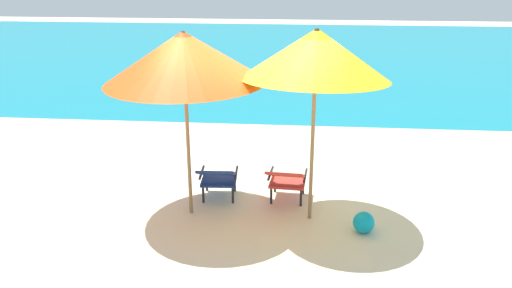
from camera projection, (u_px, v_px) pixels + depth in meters
name	position (u px, v px, depth m)	size (l,w,h in m)	color
ground_plane	(271.00, 121.00, 11.52)	(40.00, 40.00, 0.00)	beige
ocean_band	(285.00, 53.00, 19.68)	(40.00, 18.00, 0.01)	teal
lounge_chair_left	(218.00, 177.00, 7.58)	(0.58, 0.90, 0.68)	navy
lounge_chair_right	(287.00, 179.00, 7.52)	(0.60, 0.91, 0.68)	red
beach_umbrella_left	(184.00, 57.00, 6.62)	(2.58, 2.58, 2.58)	olive
beach_umbrella_right	(316.00, 54.00, 6.45)	(2.30, 2.33, 2.68)	olive
beach_ball	(364.00, 222.00, 6.81)	(0.29, 0.29, 0.29)	#0A93AD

